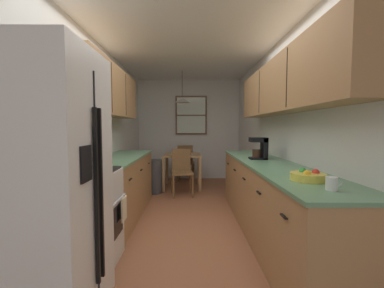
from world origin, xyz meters
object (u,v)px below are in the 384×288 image
Objects in this scene: dining_chair_near at (182,170)px; dining_chair_far at (186,161)px; microwave_over_range at (67,93)px; trash_bin at (154,176)px; mug_by_coffeemaker at (332,183)px; stove_range at (83,217)px; refrigerator at (44,188)px; table_serving_bowl at (178,153)px; fruit_bowl at (308,176)px; dining_table at (182,160)px; coffee_maker at (260,148)px; storage_canister at (98,156)px.

dining_chair_near is 1.24m from dining_chair_far.
trash_bin is (0.41, 2.67, -1.30)m from microwave_over_range.
mug_by_coffeemaker is (1.69, -3.36, 0.61)m from trash_bin.
refrigerator is at bearing -86.34° from stove_range.
stove_range is at bearing 160.81° from mug_by_coffeemaker.
dining_chair_near reaches higher than table_serving_bowl.
dining_chair_far is at bearing 74.64° from microwave_over_range.
fruit_bowl is at bearing 8.97° from refrigerator.
coffee_maker reaches higher than dining_table.
trash_bin is 2.33m from storage_canister.
coffee_maker is 1.36m from fruit_bowl.
dining_chair_near is (0.82, 3.19, -0.42)m from refrigerator.
mug_by_coffeemaker is 0.41× the size of fruit_bowl.
storage_canister is (-0.05, 1.13, 0.08)m from refrigerator.
dining_chair_far is (0.87, 4.43, -0.42)m from refrigerator.
microwave_over_range is 0.79m from storage_canister.
microwave_over_range is 5.04× the size of mug_by_coffeemaker.
stove_range is 2.66m from dining_chair_near.
refrigerator is 6.80× the size of fruit_bowl.
table_serving_bowl is at bearing 79.37° from refrigerator.
stove_range is at bearing -103.58° from table_serving_bowl.
stove_range is 1.18m from microwave_over_range.
refrigerator reaches higher than coffee_maker.
dining_table is at bearing 77.97° from refrigerator.
refrigerator reaches higher than mug_by_coffeemaker.
fruit_bowl is at bearing -72.38° from dining_table.
microwave_over_range is (-0.11, 0.00, 1.17)m from stove_range.
mug_by_coffeemaker reaches higher than trash_bin.
coffee_maker is 1.67m from mug_by_coffeemaker.
stove_range is 9.82× the size of mug_by_coffeemaker.
fruit_bowl is (1.10, -2.89, 0.44)m from dining_chair_near.
mug_by_coffeemaker is 0.31m from fruit_bowl.
microwave_over_range reaches higher than mug_by_coffeemaker.
table_serving_bowl is (-0.10, 0.67, 0.27)m from dining_chair_near.
trash_bin is at bearing -140.36° from dining_table.
refrigerator is 2.25× the size of dining_table.
storage_canister is 2.29m from mug_by_coffeemaker.
microwave_over_range is 2.77× the size of storage_canister.
coffee_maker is 2.52m from table_serving_bowl.
microwave_over_range reaches higher than table_serving_bowl.
refrigerator reaches higher than table_serving_bowl.
dining_table is (0.81, 3.81, -0.31)m from refrigerator.
microwave_over_range is 2.31m from mug_by_coffeemaker.
storage_canister is 2.04m from coffee_maker.
dining_chair_near is at bearing -89.17° from dining_table.
dining_table is 3.69m from fruit_bowl.
dining_chair_near reaches higher than dining_table.
coffee_maker is at bearing 40.78° from refrigerator.
refrigerator reaches higher than microwave_over_range.
refrigerator is at bearing -139.22° from coffee_maker.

